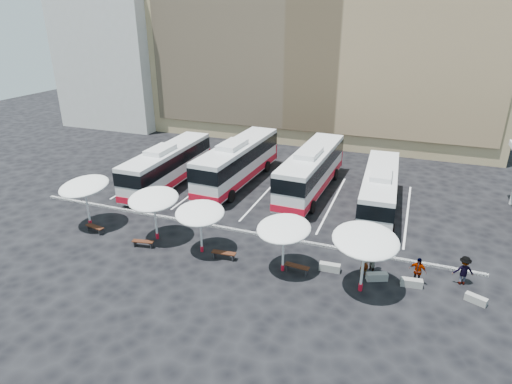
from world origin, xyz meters
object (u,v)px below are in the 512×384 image
(conc_bench_2, at_px, (411,283))
(passenger_3, at_px, (464,270))
(sunshade_0, at_px, (84,186))
(wood_bench_1, at_px, (143,242))
(conc_bench_0, at_px, (330,267))
(wood_bench_0, at_px, (95,228))
(passenger_0, at_px, (365,263))
(bus_1, at_px, (238,161))
(wood_bench_3, at_px, (297,267))
(bus_2, at_px, (311,169))
(sunshade_3, at_px, (284,229))
(passenger_1, at_px, (374,258))
(bus_0, at_px, (168,165))
(sunshade_1, at_px, (154,199))
(wood_bench_2, at_px, (224,254))
(conc_bench_3, at_px, (476,299))
(sunshade_2, at_px, (200,213))
(conc_bench_1, at_px, (377,277))
(passenger_2, at_px, (417,271))
(sunshade_4, at_px, (366,240))

(conc_bench_2, height_order, passenger_3, passenger_3)
(sunshade_0, distance_m, wood_bench_1, 6.39)
(conc_bench_0, height_order, passenger_3, passenger_3)
(wood_bench_0, distance_m, wood_bench_1, 4.53)
(conc_bench_2, height_order, passenger_0, passenger_0)
(bus_1, relative_size, conc_bench_0, 10.34)
(wood_bench_3, bearing_deg, bus_2, 100.39)
(sunshade_3, bearing_deg, passenger_1, 21.17)
(bus_0, relative_size, sunshade_1, 3.04)
(passenger_0, bearing_deg, bus_2, 72.60)
(passenger_1, bearing_deg, passenger_0, 115.12)
(wood_bench_2, bearing_deg, sunshade_3, 0.97)
(passenger_1, bearing_deg, wood_bench_1, 62.88)
(conc_bench_3, bearing_deg, wood_bench_2, -177.10)
(bus_2, bearing_deg, conc_bench_3, -42.75)
(bus_0, distance_m, wood_bench_2, 14.34)
(sunshade_1, distance_m, conc_bench_3, 20.60)
(sunshade_2, height_order, wood_bench_1, sunshade_2)
(sunshade_1, relative_size, sunshade_3, 1.04)
(bus_1, relative_size, wood_bench_2, 8.21)
(bus_0, relative_size, conc_bench_1, 9.86)
(sunshade_2, distance_m, wood_bench_3, 7.07)
(bus_2, distance_m, sunshade_1, 14.70)
(conc_bench_3, bearing_deg, passenger_1, 166.66)
(wood_bench_2, height_order, conc_bench_3, wood_bench_2)
(wood_bench_0, distance_m, conc_bench_2, 21.79)
(conc_bench_0, bearing_deg, sunshade_0, -179.12)
(wood_bench_2, height_order, passenger_0, passenger_0)
(wood_bench_1, xyz_separation_m, passenger_0, (14.52, 1.75, 0.53))
(passenger_2, bearing_deg, conc_bench_3, -0.25)
(conc_bench_1, bearing_deg, bus_1, 139.71)
(conc_bench_3, xyz_separation_m, passenger_1, (-5.66, 1.34, 0.63))
(sunshade_3, xyz_separation_m, conc_bench_2, (7.52, 1.06, -2.67))
(sunshade_4, bearing_deg, passenger_2, 31.56)
(bus_0, height_order, conc_bench_0, bus_0)
(bus_0, xyz_separation_m, wood_bench_0, (-0.15, -9.99, -1.62))
(wood_bench_3, relative_size, passenger_0, 0.89)
(sunshade_2, distance_m, passenger_1, 11.29)
(passenger_0, bearing_deg, conc_bench_2, -46.99)
(wood_bench_3, xyz_separation_m, conc_bench_1, (4.68, 0.88, -0.13))
(bus_2, distance_m, wood_bench_0, 18.35)
(conc_bench_3, xyz_separation_m, passenger_2, (-3.15, 0.72, 0.65))
(bus_1, relative_size, sunshade_3, 3.42)
(bus_1, bearing_deg, bus_2, 4.35)
(wood_bench_0, distance_m, passenger_1, 19.60)
(sunshade_3, xyz_separation_m, wood_bench_3, (0.88, 0.09, -2.54))
(sunshade_4, distance_m, wood_bench_0, 19.26)
(passenger_3, bearing_deg, wood_bench_1, -4.77)
(passenger_3, bearing_deg, passenger_1, -9.41)
(wood_bench_3, height_order, conc_bench_1, wood_bench_3)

